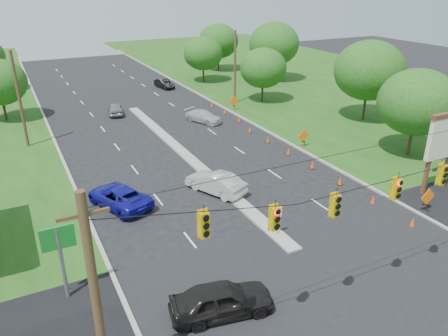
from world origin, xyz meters
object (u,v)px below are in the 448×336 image
pylon_sign (444,140)px  black_sedan (222,300)px  white_sedan (216,183)px  blue_pickup (119,197)px

pylon_sign → black_sedan: (-20.43, -4.77, -3.16)m
pylon_sign → black_sedan: size_ratio=1.24×
pylon_sign → white_sedan: 16.91m
pylon_sign → blue_pickup: pylon_sign is taller
white_sedan → blue_pickup: (-6.98, 1.11, -0.05)m
pylon_sign → black_sedan: pylon_sign is taller
pylon_sign → blue_pickup: 23.71m
black_sedan → blue_pickup: black_sedan is taller
pylon_sign → white_sedan: pylon_sign is taller
black_sedan → white_sedan: bearing=-14.7°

